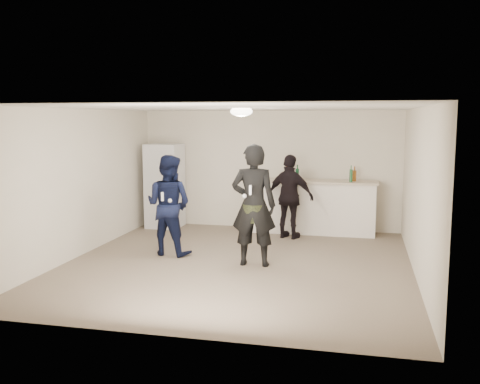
% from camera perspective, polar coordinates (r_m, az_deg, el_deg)
% --- Properties ---
extents(floor, '(6.00, 6.00, 0.00)m').
position_cam_1_polar(floor, '(8.74, -0.30, -7.67)').
color(floor, '#6B5B4C').
rests_on(floor, ground).
extents(ceiling, '(6.00, 6.00, 0.00)m').
position_cam_1_polar(ceiling, '(8.42, -0.31, 8.96)').
color(ceiling, silver).
rests_on(ceiling, wall_back).
extents(wall_back, '(6.00, 0.00, 6.00)m').
position_cam_1_polar(wall_back, '(11.41, 3.14, 2.36)').
color(wall_back, beige).
rests_on(wall_back, floor).
extents(wall_front, '(6.00, 0.00, 6.00)m').
position_cam_1_polar(wall_front, '(5.64, -7.27, -3.30)').
color(wall_front, beige).
rests_on(wall_front, floor).
extents(wall_left, '(0.00, 6.00, 6.00)m').
position_cam_1_polar(wall_left, '(9.50, -16.68, 0.94)').
color(wall_left, beige).
rests_on(wall_left, floor).
extents(wall_right, '(0.00, 6.00, 6.00)m').
position_cam_1_polar(wall_right, '(8.31, 18.50, -0.07)').
color(wall_right, beige).
rests_on(wall_right, floor).
extents(counter, '(2.60, 0.56, 1.05)m').
position_cam_1_polar(counter, '(11.06, 7.51, -1.66)').
color(counter, white).
rests_on(counter, floor).
extents(counter_top, '(2.68, 0.64, 0.04)m').
position_cam_1_polar(counter_top, '(10.99, 7.56, 1.15)').
color(counter_top, beige).
rests_on(counter_top, counter).
extents(fridge, '(0.70, 0.70, 1.80)m').
position_cam_1_polar(fridge, '(11.65, -8.01, 0.68)').
color(fridge, silver).
rests_on(fridge, floor).
extents(fridge_handle, '(0.02, 0.02, 0.60)m').
position_cam_1_polar(fridge_handle, '(11.16, -7.38, 2.45)').
color(fridge_handle, silver).
rests_on(fridge_handle, fridge).
extents(ceiling_dome, '(0.36, 0.36, 0.16)m').
position_cam_1_polar(ceiling_dome, '(8.71, 0.15, 8.59)').
color(ceiling_dome, white).
rests_on(ceiling_dome, ceiling).
extents(shaker, '(0.08, 0.08, 0.17)m').
position_cam_1_polar(shaker, '(10.89, 5.03, 1.69)').
color(shaker, silver).
rests_on(shaker, counter_top).
extents(man, '(0.93, 0.78, 1.72)m').
position_cam_1_polar(man, '(9.26, -7.63, -1.38)').
color(man, '#0F183F').
rests_on(man, floor).
extents(woman, '(0.73, 0.50, 1.95)m').
position_cam_1_polar(woman, '(8.46, 1.46, -1.42)').
color(woman, black).
rests_on(woman, floor).
extents(camo_shorts, '(0.34, 0.34, 0.28)m').
position_cam_1_polar(camo_shorts, '(8.49, 1.46, -2.25)').
color(camo_shorts, '#2E3819').
rests_on(camo_shorts, woman).
extents(spectator, '(1.04, 0.68, 1.65)m').
position_cam_1_polar(spectator, '(10.46, 5.37, -0.51)').
color(spectator, black).
rests_on(spectator, floor).
extents(remote_man, '(0.04, 0.04, 0.15)m').
position_cam_1_polar(remote_man, '(8.98, -8.27, -0.48)').
color(remote_man, white).
rests_on(remote_man, man).
extents(nunchuk_man, '(0.07, 0.07, 0.07)m').
position_cam_1_polar(nunchuk_man, '(8.97, -7.48, -0.92)').
color(nunchuk_man, silver).
rests_on(nunchuk_man, man).
extents(remote_woman, '(0.04, 0.04, 0.15)m').
position_cam_1_polar(remote_woman, '(8.18, 1.12, 0.21)').
color(remote_woman, white).
rests_on(remote_woman, woman).
extents(nunchuk_woman, '(0.07, 0.07, 0.07)m').
position_cam_1_polar(nunchuk_woman, '(8.25, 0.48, -0.43)').
color(nunchuk_woman, white).
rests_on(nunchuk_woman, woman).
extents(bottle_cluster, '(1.44, 0.26, 0.25)m').
position_cam_1_polar(bottle_cluster, '(10.93, 8.02, 1.81)').
color(bottle_cluster, brown).
rests_on(bottle_cluster, counter_top).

